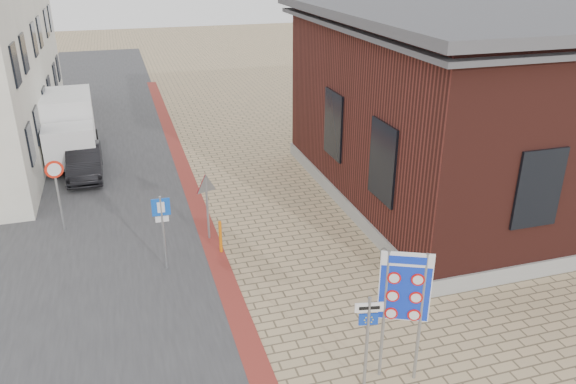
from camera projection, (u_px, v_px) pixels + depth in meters
ground at (335, 341)px, 13.36m from camera, size 120.00×120.00×0.00m
road_strip at (98, 158)px, 25.03m from camera, size 7.00×60.00×0.02m
curb_strip at (192, 191)px, 21.59m from camera, size 0.60×40.00×0.02m
brick_building at (498, 100)px, 20.51m from camera, size 13.00×13.00×6.80m
bike_rack at (394, 268)px, 15.89m from camera, size 0.08×1.80×0.60m
sedan at (84, 161)px, 22.83m from camera, size 1.38×3.82×1.25m
box_truck at (69, 127)px, 24.65m from camera, size 2.38×5.25×2.71m
border_sign at (405, 289)px, 11.38m from camera, size 0.98×0.48×3.09m
essen_sign at (368, 329)px, 11.49m from camera, size 0.59×0.16×2.19m
parking_sign at (162, 221)px, 15.74m from camera, size 0.51×0.07×2.32m
yield_sign at (206, 192)px, 17.42m from camera, size 0.75×0.33×2.19m
speed_sign at (57, 184)px, 17.97m from camera, size 0.57×0.17×2.45m
bollard at (221, 237)px, 17.05m from camera, size 0.11×0.11×1.06m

